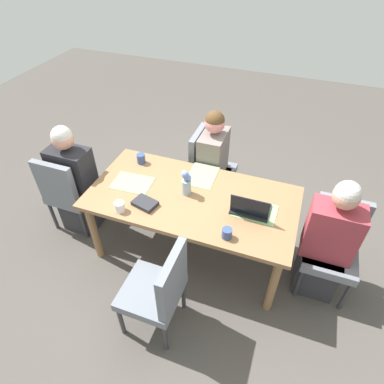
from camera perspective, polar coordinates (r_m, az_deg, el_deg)
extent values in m
plane|color=#4C4742|center=(3.39, 0.00, -9.88)|extent=(10.00, 10.00, 0.00)
cube|color=olive|center=(2.88, 0.00, -1.05)|extent=(1.84, 0.93, 0.04)
cylinder|color=olive|center=(3.22, -16.74, -6.67)|extent=(0.07, 0.07, 0.68)
cylinder|color=olive|center=(2.81, 14.01, -15.54)|extent=(0.07, 0.07, 0.68)
cylinder|color=olive|center=(3.66, -10.30, 1.61)|extent=(0.07, 0.07, 0.68)
cylinder|color=olive|center=(3.31, 16.18, -4.77)|extent=(0.07, 0.07, 0.68)
cube|color=slate|center=(3.04, 22.96, -10.28)|extent=(0.44, 0.44, 0.08)
cube|color=slate|center=(2.99, 24.41, -4.34)|extent=(0.42, 0.06, 0.45)
cylinder|color=#333338|center=(3.13, 25.21, -16.18)|extent=(0.04, 0.04, 0.37)
cylinder|color=#333338|center=(3.07, 18.16, -14.85)|extent=(0.04, 0.04, 0.37)
cylinder|color=#333338|center=(3.37, 25.27, -10.92)|extent=(0.04, 0.04, 0.37)
cylinder|color=#333338|center=(3.31, 18.86, -9.61)|extent=(0.04, 0.04, 0.37)
cube|color=#2D2D33|center=(3.17, 21.02, -12.18)|extent=(0.34, 0.36, 0.45)
cube|color=#93333D|center=(2.83, 23.30, -6.32)|extent=(0.40, 0.24, 0.50)
sphere|color=tan|center=(2.59, 25.43, -0.72)|extent=(0.20, 0.20, 0.20)
sphere|color=beige|center=(2.57, 25.62, -0.22)|extent=(0.19, 0.19, 0.19)
cube|color=slate|center=(3.59, -19.92, -0.09)|extent=(0.44, 0.44, 0.08)
cube|color=slate|center=(3.33, -22.79, 1.33)|extent=(0.42, 0.06, 0.45)
cylinder|color=#333338|center=(3.94, -19.83, -0.21)|extent=(0.04, 0.04, 0.37)
cylinder|color=#333338|center=(3.74, -15.19, -1.54)|extent=(0.04, 0.04, 0.37)
cylinder|color=#333338|center=(3.75, -23.11, -3.82)|extent=(0.04, 0.04, 0.37)
cylinder|color=#333338|center=(3.53, -18.39, -5.44)|extent=(0.04, 0.04, 0.37)
cube|color=#2D2D33|center=(3.67, -18.53, -2.47)|extent=(0.34, 0.36, 0.45)
cube|color=#232328|center=(3.38, -20.22, 3.38)|extent=(0.40, 0.24, 0.50)
sphere|color=tan|center=(3.19, -21.74, 8.64)|extent=(0.20, 0.20, 0.20)
sphere|color=beige|center=(3.17, -21.88, 9.09)|extent=(0.19, 0.19, 0.19)
cube|color=slate|center=(3.63, 3.81, 3.26)|extent=(0.44, 0.44, 0.08)
cube|color=slate|center=(3.52, 1.03, 7.33)|extent=(0.06, 0.42, 0.45)
cylinder|color=#333338|center=(3.88, 7.17, 1.64)|extent=(0.04, 0.04, 0.37)
cylinder|color=#333338|center=(3.60, 5.65, -1.96)|extent=(0.04, 0.04, 0.37)
cylinder|color=#333338|center=(3.96, 1.85, 2.86)|extent=(0.04, 0.04, 0.37)
cylinder|color=#333338|center=(3.68, -0.04, -0.58)|extent=(0.04, 0.04, 0.37)
cube|color=#2D2D33|center=(3.70, 3.41, 0.47)|extent=(0.36, 0.34, 0.45)
cube|color=slate|center=(3.41, 3.72, 6.53)|extent=(0.24, 0.40, 0.50)
sphere|color=#DF8584|center=(3.22, 4.01, 11.96)|extent=(0.20, 0.20, 0.20)
sphere|color=#51381E|center=(3.20, 4.04, 12.42)|extent=(0.19, 0.19, 0.19)
cube|color=slate|center=(2.63, -7.18, -17.03)|extent=(0.44, 0.44, 0.08)
cube|color=slate|center=(2.36, -3.42, -15.09)|extent=(0.06, 0.42, 0.45)
cylinder|color=#333338|center=(2.81, -12.30, -21.17)|extent=(0.04, 0.04, 0.37)
cylinder|color=#333338|center=(2.97, -8.60, -15.25)|extent=(0.04, 0.04, 0.37)
cylinder|color=#333338|center=(2.70, -4.68, -24.02)|extent=(0.04, 0.04, 0.37)
cylinder|color=#333338|center=(2.87, -1.49, -17.59)|extent=(0.04, 0.04, 0.37)
cylinder|color=#8EA8B7|center=(2.85, -0.98, 0.89)|extent=(0.08, 0.08, 0.14)
sphere|color=#6B7FD1|center=(2.78, -0.70, 2.56)|extent=(0.06, 0.06, 0.06)
cylinder|color=#477A3D|center=(2.79, -0.70, 2.25)|extent=(0.01, 0.01, 0.04)
sphere|color=#6B7FD1|center=(2.78, -0.99, 2.78)|extent=(0.06, 0.06, 0.06)
cylinder|color=#477A3D|center=(2.79, -0.99, 2.41)|extent=(0.01, 0.01, 0.05)
sphere|color=#6B7FD1|center=(2.76, -1.39, 3.36)|extent=(0.05, 0.05, 0.05)
cylinder|color=#477A3D|center=(2.79, -1.38, 2.73)|extent=(0.01, 0.01, 0.08)
sphere|color=#6B7FD1|center=(2.74, -1.24, 3.11)|extent=(0.06, 0.06, 0.06)
cylinder|color=#477A3D|center=(2.77, -1.23, 2.45)|extent=(0.01, 0.01, 0.08)
cube|color=#7FAD70|center=(2.78, 10.93, -3.26)|extent=(0.36, 0.27, 0.00)
cube|color=#7FAD70|center=(3.05, -10.40, 1.58)|extent=(0.37, 0.28, 0.00)
cube|color=#7FAD70|center=(3.09, 1.77, 2.88)|extent=(0.27, 0.37, 0.00)
cube|color=black|center=(2.77, 10.21, -2.94)|extent=(0.32, 0.22, 0.02)
cube|color=black|center=(2.63, 10.05, -2.59)|extent=(0.31, 0.04, 0.20)
cylinder|color=#33477A|center=(3.27, -8.92, 5.80)|extent=(0.08, 0.08, 0.10)
cylinder|color=#33477A|center=(2.52, 6.13, -7.19)|extent=(0.08, 0.08, 0.08)
cylinder|color=white|center=(2.77, -12.57, -2.52)|extent=(0.09, 0.09, 0.09)
cube|color=#28282D|center=(2.80, -8.24, -1.97)|extent=(0.23, 0.18, 0.04)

